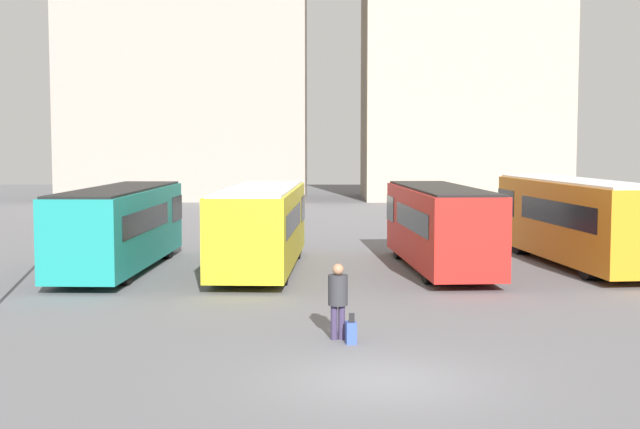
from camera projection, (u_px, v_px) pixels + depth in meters
name	position (u px, v px, depth m)	size (l,w,h in m)	color
ground_plane	(384.00, 380.00, 17.56)	(160.00, 160.00, 0.00)	slate
bus_0	(122.00, 225.00, 32.50)	(2.85, 10.89, 3.02)	#19847F
bus_1	(263.00, 225.00, 32.49)	(3.01, 10.79, 3.04)	gold
bus_2	(441.00, 225.00, 32.54)	(3.13, 10.31, 3.05)	red
bus_3	(578.00, 219.00, 33.79)	(3.78, 11.63, 3.25)	orange
traveler	(340.00, 294.00, 21.07)	(0.52, 0.52, 1.82)	#382D4C
suitcase	(353.00, 332.00, 20.72)	(0.27, 0.34, 0.74)	#334CB2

